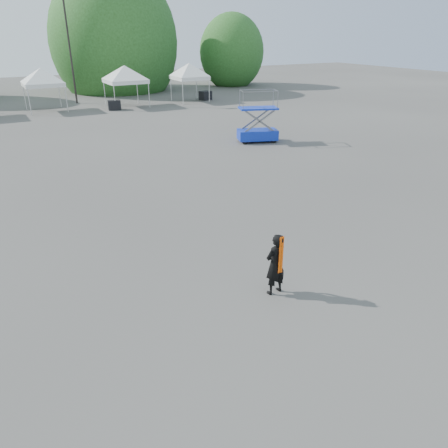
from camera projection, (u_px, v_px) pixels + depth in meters
ground at (222, 264)px, 12.35m from camera, size 120.00×120.00×0.00m
light_pole_east at (68, 36)px, 36.87m from camera, size 0.60×0.25×9.80m
tree_mid_e at (114, 42)px, 45.40m from camera, size 5.12×5.12×7.79m
tree_far_e at (232, 52)px, 50.15m from camera, size 3.84×3.84×5.84m
tent_e at (41, 71)px, 34.09m from camera, size 4.15×4.15×3.88m
tent_f at (124, 69)px, 36.16m from camera, size 4.42×4.42×3.88m
tent_g at (189, 66)px, 38.74m from camera, size 3.96×3.96×3.88m
man at (275, 264)px, 10.68m from camera, size 0.62×0.44×1.61m
scissor_lift at (258, 116)px, 25.11m from camera, size 2.52×1.84×2.93m
crate_mid at (114, 105)px, 35.67m from camera, size 1.11×0.94×0.77m
crate_east at (205, 96)px, 40.68m from camera, size 1.19×1.03×0.79m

